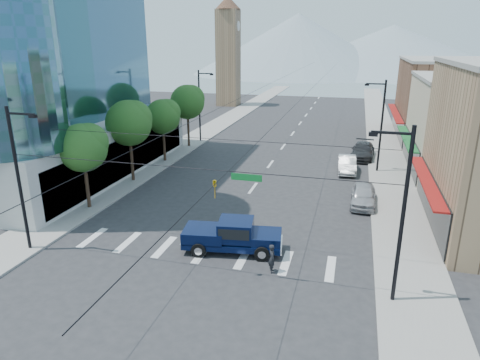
{
  "coord_description": "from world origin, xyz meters",
  "views": [
    {
      "loc": [
        8.23,
        -20.89,
        12.56
      ],
      "look_at": [
        0.66,
        7.15,
        3.0
      ],
      "focal_mm": 32.0,
      "sensor_mm": 36.0,
      "label": 1
    }
  ],
  "objects": [
    {
      "name": "mountain_left",
      "position": [
        -15.0,
        150.0,
        11.0
      ],
      "size": [
        80.0,
        80.0,
        22.0
      ],
      "primitive_type": "cone",
      "color": "gray",
      "rests_on": "ground"
    },
    {
      "name": "shop_far",
      "position": [
        20.0,
        40.0,
        5.0
      ],
      "size": [
        12.0,
        18.0,
        10.0
      ],
      "primitive_type": "cube",
      "color": "brown",
      "rests_on": "ground"
    },
    {
      "name": "lamp_pole_ne",
      "position": [
        10.67,
        22.0,
        4.94
      ],
      "size": [
        2.0,
        0.25,
        9.0
      ],
      "color": "black",
      "rests_on": "ground"
    },
    {
      "name": "tree_near",
      "position": [
        -11.07,
        6.1,
        4.99
      ],
      "size": [
        3.65,
        3.64,
        6.71
      ],
      "color": "black",
      "rests_on": "ground"
    },
    {
      "name": "parked_car_far",
      "position": [
        9.4,
        26.99,
        0.84
      ],
      "size": [
        2.8,
        5.98,
        1.69
      ],
      "primitive_type": "imported",
      "rotation": [
        0.0,
        0.0,
        -0.08
      ],
      "color": "#29292B",
      "rests_on": "ground"
    },
    {
      "name": "mountain_right",
      "position": [
        20.0,
        160.0,
        9.0
      ],
      "size": [
        90.0,
        90.0,
        18.0
      ],
      "primitive_type": "cone",
      "color": "gray",
      "rests_on": "ground"
    },
    {
      "name": "pickup_truck",
      "position": [
        1.5,
        2.14,
        1.08
      ],
      "size": [
        6.38,
        3.06,
        2.08
      ],
      "rotation": [
        0.0,
        0.0,
        0.14
      ],
      "color": "#061133",
      "rests_on": "ground"
    },
    {
      "name": "tree_far",
      "position": [
        -11.07,
        27.1,
        5.59
      ],
      "size": [
        4.09,
        4.09,
        7.52
      ],
      "color": "black",
      "rests_on": "ground"
    },
    {
      "name": "tree_midnear",
      "position": [
        -11.07,
        13.1,
        5.59
      ],
      "size": [
        4.09,
        4.09,
        7.52
      ],
      "color": "black",
      "rests_on": "ground"
    },
    {
      "name": "tree_midfar",
      "position": [
        -11.07,
        20.1,
        4.99
      ],
      "size": [
        3.65,
        3.64,
        6.71
      ],
      "color": "black",
      "rests_on": "ground"
    },
    {
      "name": "ground",
      "position": [
        0.0,
        0.0,
        0.0
      ],
      "size": [
        160.0,
        160.0,
        0.0
      ],
      "primitive_type": "plane",
      "color": "#28282B",
      "rests_on": "ground"
    },
    {
      "name": "clock_tower",
      "position": [
        -16.5,
        62.0,
        10.64
      ],
      "size": [
        4.8,
        4.8,
        20.4
      ],
      "color": "#8C6B4C",
      "rests_on": "ground"
    },
    {
      "name": "sidewalk_right",
      "position": [
        12.0,
        40.0,
        0.07
      ],
      "size": [
        4.0,
        120.0,
        0.15
      ],
      "primitive_type": "cube",
      "color": "gray",
      "rests_on": "ground"
    },
    {
      "name": "lamp_pole_nw",
      "position": [
        -10.67,
        30.0,
        4.94
      ],
      "size": [
        2.0,
        0.25,
        9.0
      ],
      "color": "black",
      "rests_on": "ground"
    },
    {
      "name": "parked_car_mid",
      "position": [
        7.87,
        21.22,
        0.8
      ],
      "size": [
        1.96,
        4.92,
        1.59
      ],
      "primitive_type": "imported",
      "rotation": [
        0.0,
        0.0,
        0.06
      ],
      "color": "silver",
      "rests_on": "ground"
    },
    {
      "name": "parked_car_near",
      "position": [
        9.4,
        12.33,
        0.82
      ],
      "size": [
        2.03,
        4.85,
        1.64
      ],
      "primitive_type": "imported",
      "rotation": [
        0.0,
        0.0,
        -0.02
      ],
      "color": "#B1B1B6",
      "rests_on": "ground"
    },
    {
      "name": "signal_rig",
      "position": [
        0.19,
        -1.0,
        4.64
      ],
      "size": [
        21.8,
        0.2,
        9.0
      ],
      "color": "black",
      "rests_on": "ground"
    },
    {
      "name": "sidewalk_left",
      "position": [
        -12.0,
        40.0,
        0.07
      ],
      "size": [
        4.0,
        120.0,
        0.15
      ],
      "primitive_type": "cube",
      "color": "gray",
      "rests_on": "ground"
    },
    {
      "name": "pedestrian",
      "position": [
        4.39,
        0.3,
        0.85
      ],
      "size": [
        0.6,
        0.72,
        1.7
      ],
      "primitive_type": "imported",
      "rotation": [
        0.0,
        0.0,
        1.94
      ],
      "color": "black",
      "rests_on": "ground"
    }
  ]
}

